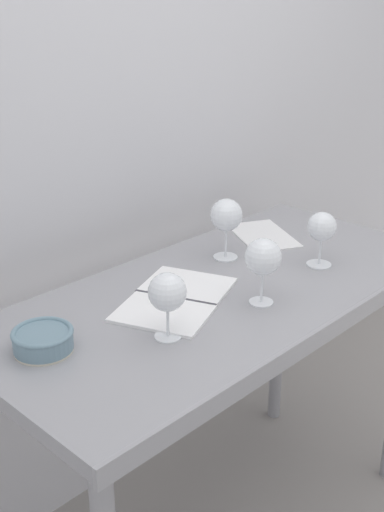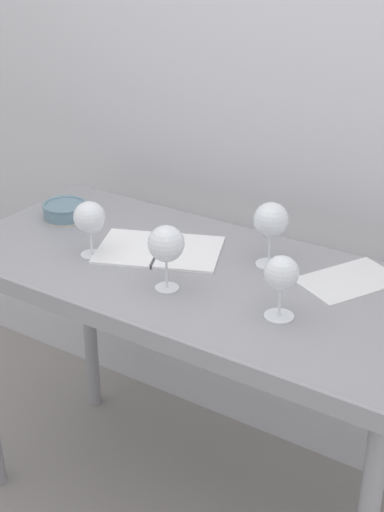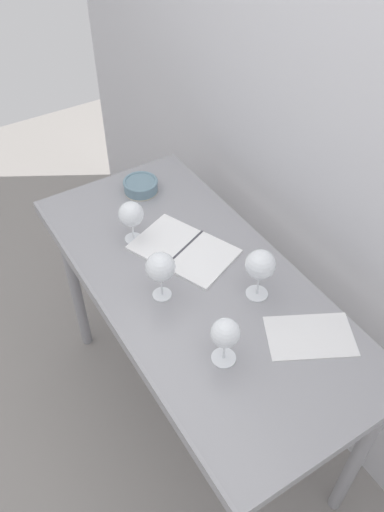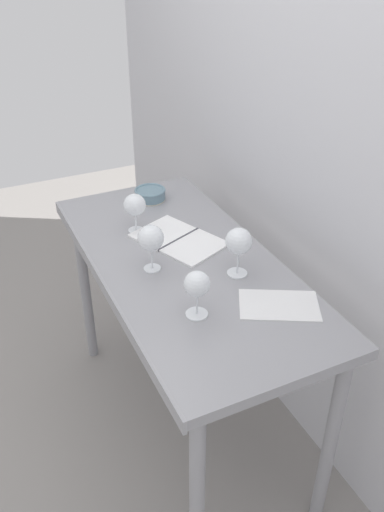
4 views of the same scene
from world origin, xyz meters
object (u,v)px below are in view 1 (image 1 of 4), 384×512
Objects in this scene: wine_glass_near_left at (167,294)px; tasting_bowl at (43,340)px; wine_glass_near_center at (262,259)px; tasting_sheet_upper at (263,235)px; wine_glass_near_right at (322,228)px; wine_glass_far_right at (226,216)px; open_notebook at (175,299)px.

wine_glass_near_left is 1.16× the size of tasting_bowl.
tasting_bowl is at bearing 146.60° from wine_glass_near_left.
wine_glass_near_center is 0.51m from tasting_sheet_upper.
wine_glass_near_left reaches higher than tasting_sheet_upper.
wine_glass_near_right reaches higher than tasting_bowl.
wine_glass_near_right is 0.87m from tasting_bowl.
wine_glass_far_right is at bearing 25.89° from wine_glass_near_left.
wine_glass_far_right is 1.13× the size of wine_glass_near_left.
tasting_bowl is (-0.92, -0.10, 0.03)m from tasting_sheet_upper.
wine_glass_near_left is at bearing 178.58° from wine_glass_near_right.
wine_glass_near_center is at bearing -114.31° from tasting_sheet_upper.
wine_glass_near_center is at bearing -121.81° from wine_glass_far_right.
wine_glass_near_right is 0.92× the size of wine_glass_near_center.
open_notebook is at bearing 40.60° from wine_glass_near_left.
wine_glass_near_left is 0.22m from open_notebook.
wine_glass_near_right is 0.40× the size of open_notebook.
wine_glass_near_left is 0.40× the size of open_notebook.
wine_glass_near_right is at bearing -11.59° from tasting_bowl.
wine_glass_far_right reaches higher than wine_glass_near_right.
open_notebook is (-0.14, 0.17, -0.12)m from wine_glass_near_center.
tasting_bowl reaches higher than open_notebook.
open_notebook is at bearing 162.75° from wine_glass_near_right.
wine_glass_far_right is at bearing 58.19° from wine_glass_near_center.
wine_glass_near_center reaches higher than tasting_bowl.
tasting_sheet_upper is at bearing 20.53° from wine_glass_near_left.
tasting_sheet_upper is (0.39, 0.30, -0.13)m from wine_glass_near_center.
wine_glass_far_right is 1.32× the size of tasting_bowl.
open_notebook is at bearing -138.42° from tasting_sheet_upper.
wine_glass_far_right reaches higher than wine_glass_near_center.
wine_glass_far_right is 0.32m from wine_glass_near_center.
open_notebook is 0.55m from tasting_sheet_upper.
open_notebook is at bearing 129.13° from wine_glass_near_center.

